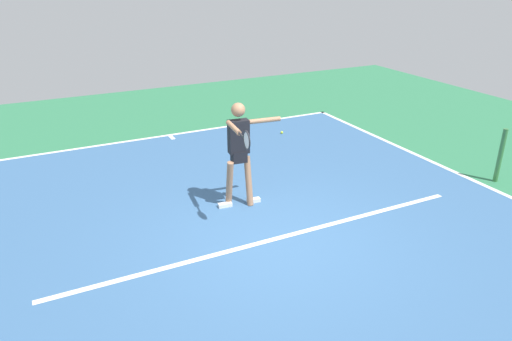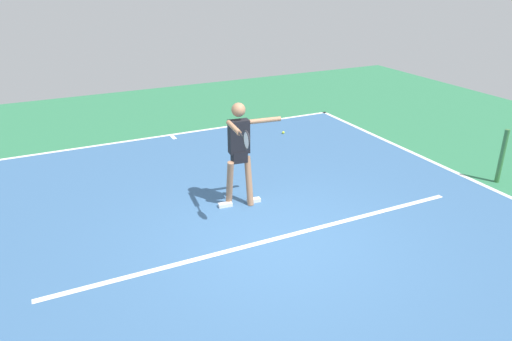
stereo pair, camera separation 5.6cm
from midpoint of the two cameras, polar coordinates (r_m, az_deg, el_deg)
The scene contains 9 objects.
ground_plane at distance 7.45m, azimuth 2.05°, elevation -8.16°, with size 21.06×21.06×0.00m, color #2D754C.
court_surface at distance 7.45m, azimuth 2.05°, elevation -8.15°, with size 9.16×11.10×0.00m, color #38608E.
court_line_baseline_near at distance 12.13m, azimuth -10.36°, elevation 4.16°, with size 9.16×0.10×0.01m, color white.
court_line_sideline_left at distance 10.19m, azimuth 25.12°, elevation -1.50°, with size 0.10×11.10×0.01m, color white.
court_line_service at distance 7.46m, azimuth 2.03°, elevation -8.12°, with size 6.87×0.10×0.01m, color white.
court_line_centre_mark at distance 11.95m, azimuth -10.08°, elevation 3.89°, with size 0.10×0.30×0.01m, color white.
net_post at distance 10.26m, azimuth 26.87°, elevation 1.59°, with size 0.09×0.09×1.07m, color #38753D.
tennis_player at distance 8.01m, azimuth -2.16°, elevation 2.71°, with size 1.13×1.21×1.85m.
tennis_ball_by_baseline at distance 12.05m, azimuth 2.95°, elevation 4.53°, with size 0.07×0.07×0.07m, color #CCE033.
Camera 1 is at (3.08, 5.57, 3.87)m, focal length 33.71 mm.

